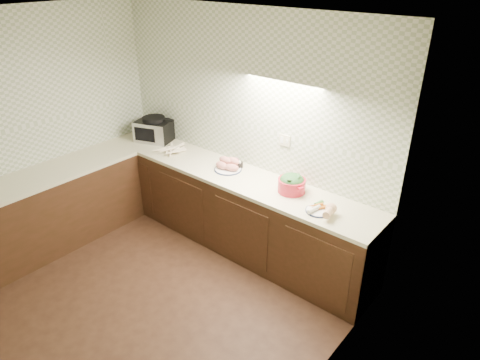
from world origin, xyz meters
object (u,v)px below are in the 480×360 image
Objects in this scene: toaster_oven at (154,130)px; dutch_oven at (292,183)px; onion_bowl at (237,164)px; veg_plate at (325,209)px; parsnip_pile at (172,148)px; sweet_potato_plate at (228,165)px.

dutch_oven is (2.13, -0.03, -0.05)m from toaster_oven.
veg_plate reaches higher than onion_bowl.
parsnip_pile is 1.14× the size of sweet_potato_plate.
onion_bowl is (0.03, 0.11, -0.01)m from sweet_potato_plate.
toaster_oven is 2.13m from dutch_oven.
sweet_potato_plate is 2.15× the size of onion_bowl.
sweet_potato_plate reaches higher than parsnip_pile.
toaster_oven is at bearing 177.72° from sweet_potato_plate.
sweet_potato_plate is (0.89, 0.04, 0.02)m from parsnip_pile.
toaster_oven is 2.60m from veg_plate.
sweet_potato_plate is at bearing -22.25° from toaster_oven.
veg_plate is (1.29, -0.12, -0.01)m from sweet_potato_plate.
onion_bowl is at bearing -17.44° from toaster_oven.
sweet_potato_plate reaches higher than veg_plate.
dutch_oven is at bearing -20.78° from toaster_oven.
veg_plate is at bearing -10.56° from onion_bowl.
onion_bowl is 1.28m from veg_plate.
onion_bowl is (0.92, 0.15, 0.01)m from parsnip_pile.
dutch_oven reaches higher than sweet_potato_plate.
parsnip_pile is 1.72m from dutch_oven.
parsnip_pile is at bearing 177.66° from veg_plate.
toaster_oven is 1.50× the size of parsnip_pile.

